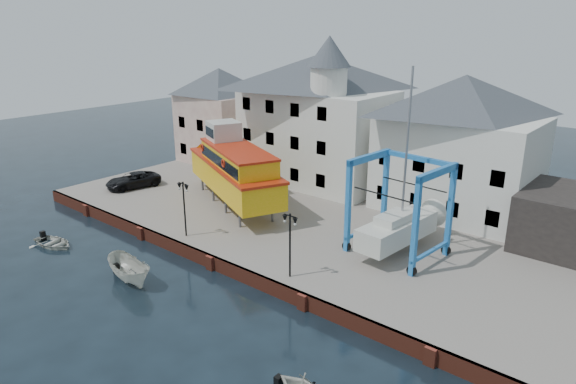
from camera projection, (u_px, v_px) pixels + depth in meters
The scene contains 13 objects.
ground at pixel (211, 269), 35.05m from camera, with size 140.00×140.00×0.00m, color black.
hardstanding at pixel (309, 218), 42.90m from camera, with size 44.00×22.00×1.00m, color slate.
quay_wall at pixel (212, 262), 34.97m from camera, with size 44.00×0.47×1.00m.
building_pink at pixel (221, 115), 57.16m from camera, with size 8.00×7.00×10.30m.
building_white_main at pixel (317, 118), 49.09m from camera, with size 14.00×8.30×14.00m.
building_white_right at pixel (459, 145), 41.33m from camera, with size 12.00×8.00×11.20m.
lamp_post_left at pixel (184, 195), 37.04m from camera, with size 1.12×0.32×4.20m.
lamp_post_right at pixel (290, 229), 30.96m from camera, with size 1.12×0.32×4.20m.
tour_boat at pixel (231, 166), 44.10m from camera, with size 15.94×10.06×6.89m.
travel_lift at pixel (404, 221), 35.11m from camera, with size 6.22×8.43×12.50m.
van at pixel (133, 180), 48.93m from camera, with size 2.34×5.07×1.41m, color black.
motorboat_a at pixel (131, 281), 33.43m from camera, with size 1.73×4.59×1.77m, color beige.
motorboat_d at pixel (54, 246), 38.73m from camera, with size 2.52×3.53×0.73m, color beige.
Camera 1 is at (24.28, -20.87, 16.10)m, focal length 32.00 mm.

